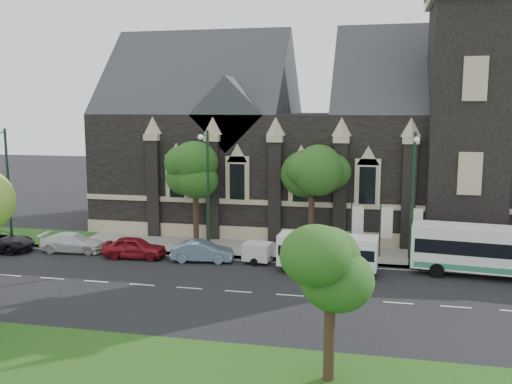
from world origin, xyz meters
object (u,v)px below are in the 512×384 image
(banner_flag_center, at_px, (384,226))
(tree_walk_left, at_px, (199,171))
(tree_park_east, at_px, (336,265))
(street_lamp_near, at_px, (413,192))
(shuttle_bus, at_px, (328,251))
(sedan, at_px, (202,251))
(box_trailer, at_px, (258,252))
(banner_flag_left, at_px, (355,225))
(car_far_red, at_px, (135,247))
(street_lamp_far, at_px, (6,180))
(tour_coach, at_px, (503,251))
(tree_walk_right, at_px, (315,172))
(car_far_white, at_px, (73,243))
(street_lamp_mid, at_px, (207,186))
(banner_flag_right, at_px, (414,227))

(banner_flag_center, bearing_deg, tree_walk_left, 173.11)
(tree_park_east, xyz_separation_m, street_lamp_near, (3.82, 16.42, 0.49))
(shuttle_bus, relative_size, sedan, 1.49)
(tree_park_east, bearing_deg, box_trailer, 112.34)
(banner_flag_left, xyz_separation_m, car_far_red, (-15.26, -3.41, -1.62))
(box_trailer, bearing_deg, street_lamp_far, -175.13)
(tour_coach, distance_m, car_far_red, 24.46)
(tree_walk_right, distance_m, tour_coach, 13.76)
(banner_flag_left, height_order, shuttle_bus, banner_flag_left)
(sedan, bearing_deg, car_far_white, 80.29)
(tree_walk_left, height_order, shuttle_bus, tree_walk_left)
(tree_walk_right, relative_size, box_trailer, 2.85)
(tree_park_east, relative_size, car_far_white, 1.31)
(tree_park_east, xyz_separation_m, street_lamp_mid, (-10.18, 16.42, 0.49))
(box_trailer, distance_m, sedan, 3.86)
(street_lamp_near, height_order, street_lamp_mid, same)
(box_trailer, bearing_deg, banner_flag_left, 32.15)
(banner_flag_center, bearing_deg, car_far_red, -168.84)
(tree_walk_right, xyz_separation_m, banner_flag_left, (3.08, -1.71, -3.43))
(tree_walk_left, relative_size, street_lamp_far, 0.85)
(sedan, distance_m, car_far_white, 10.11)
(tree_walk_right, relative_size, car_far_white, 1.62)
(banner_flag_left, xyz_separation_m, banner_flag_right, (4.00, 0.00, 0.00))
(shuttle_bus, bearing_deg, banner_flag_right, 39.23)
(tree_walk_left, bearing_deg, car_far_red, -121.83)
(street_lamp_far, distance_m, sedan, 16.65)
(banner_flag_left, bearing_deg, street_lamp_near, -27.18)
(banner_flag_right, xyz_separation_m, box_trailer, (-10.44, -2.92, -1.57))
(banner_flag_left, height_order, banner_flag_center, same)
(street_lamp_mid, height_order, sedan, street_lamp_mid)
(tree_walk_left, xyz_separation_m, banner_flag_left, (12.08, -1.70, -3.35))
(street_lamp_near, bearing_deg, banner_flag_left, 152.82)
(car_far_white, bearing_deg, tree_walk_right, -79.59)
(street_lamp_mid, height_order, banner_flag_center, street_lamp_mid)
(sedan, bearing_deg, street_lamp_far, 78.10)
(street_lamp_mid, height_order, banner_flag_left, street_lamp_mid)
(street_lamp_mid, height_order, shuttle_bus, street_lamp_mid)
(banner_flag_center, relative_size, shuttle_bus, 0.62)
(tree_walk_right, distance_m, tree_walk_left, 9.01)
(street_lamp_near, distance_m, banner_flag_left, 4.99)
(banner_flag_right, distance_m, car_far_red, 19.62)
(banner_flag_left, bearing_deg, tree_walk_right, 150.90)
(sedan, bearing_deg, banner_flag_center, -82.06)
(banner_flag_right, relative_size, shuttle_bus, 0.62)
(street_lamp_far, height_order, banner_flag_center, street_lamp_far)
(tour_coach, bearing_deg, tree_park_east, -114.70)
(street_lamp_far, relative_size, banner_flag_left, 2.25)
(tree_walk_right, relative_size, street_lamp_mid, 0.87)
(box_trailer, relative_size, car_far_red, 0.61)
(banner_flag_left, relative_size, banner_flag_center, 1.00)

